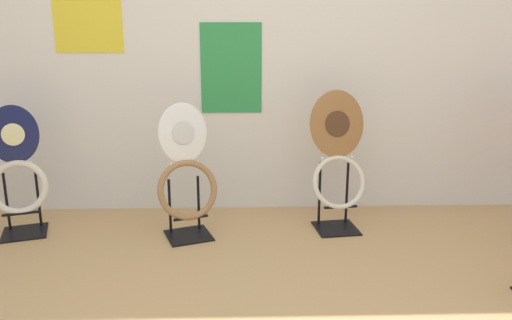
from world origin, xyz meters
The scene contains 4 objects.
wall_back centered at (0.00, 2.01, 1.30)m, with size 8.00×0.07×2.60m.
toilet_seat_display_woodgrain centered at (0.45, 1.55, 0.48)m, with size 0.39×0.31×0.94m.
toilet_seat_display_white_plain centered at (-0.55, 1.44, 0.41)m, with size 0.42×0.36×0.88m.
toilet_seat_display_navy_moon centered at (-1.65, 1.51, 0.38)m, with size 0.38×0.35×0.86m.
Camera 1 is at (-0.19, -1.64, 1.32)m, focal length 35.00 mm.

